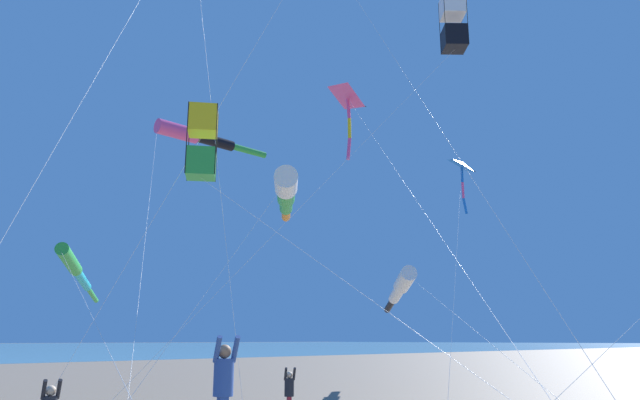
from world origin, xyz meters
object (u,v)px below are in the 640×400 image
kite_windsock_small_distant (198,137)px  kite_windsock_checkered_midright (401,287)px  kite_windsock_orange_high_right (286,193)px  kite_windsock_rainbow_low_near (76,271)px  person_bystander_far (289,390)px  kite_box_blue_topmost (453,23)px  kite_box_yellow_midlevel (202,142)px  person_adult_flyer (224,383)px  kite_delta_teal_far_right (463,166)px  kite_delta_long_streamer_left (349,97)px

kite_windsock_small_distant → kite_windsock_checkered_midright: kite_windsock_small_distant is taller
kite_windsock_orange_high_right → kite_windsock_checkered_midright: 7.03m
kite_windsock_rainbow_low_near → person_bystander_far: bearing=12.6°
kite_box_blue_topmost → kite_box_yellow_midlevel: bearing=-93.1°
kite_box_yellow_midlevel → kite_box_blue_topmost: bearing=86.9°
person_bystander_far → kite_windsock_checkered_midright: 9.14m
person_adult_flyer → kite_windsock_small_distant: size_ratio=0.14×
kite_windsock_small_distant → kite_windsock_rainbow_low_near: bearing=-61.8°
kite_windsock_orange_high_right → kite_box_yellow_midlevel: size_ratio=0.93×
person_adult_flyer → kite_delta_teal_far_right: size_ratio=0.17×
kite_windsock_rainbow_low_near → kite_windsock_checkered_midright: kite_windsock_rainbow_low_near is taller
kite_windsock_rainbow_low_near → kite_windsock_small_distant: bearing=118.2°
person_bystander_far → kite_delta_teal_far_right: size_ratio=0.10×
person_adult_flyer → kite_box_blue_topmost: (-1.04, 10.06, 11.74)m
kite_delta_teal_far_right → kite_delta_long_streamer_left: size_ratio=0.85×
kite_delta_teal_far_right → kite_windsock_checkered_midright: 7.55m
person_adult_flyer → kite_windsock_small_distant: 18.42m
person_adult_flyer → kite_box_blue_topmost: bearing=95.9°
kite_windsock_checkered_midright → kite_delta_long_streamer_left: kite_delta_long_streamer_left is taller
kite_box_blue_topmost → person_bystander_far: bearing=-94.9°
kite_delta_long_streamer_left → person_adult_flyer: bearing=-60.5°
kite_windsock_small_distant → kite_delta_teal_far_right: size_ratio=1.21×
person_adult_flyer → kite_windsock_orange_high_right: size_ratio=0.22×
person_adult_flyer → kite_windsock_checkered_midright: (-4.60, 11.12, 2.68)m
kite_delta_teal_far_right → kite_windsock_checkered_midright: size_ratio=0.83×
kite_windsock_orange_high_right → kite_delta_long_streamer_left: size_ratio=0.66×
kite_windsock_rainbow_low_near → kite_delta_long_streamer_left: (5.09, 7.66, 6.80)m
person_adult_flyer → kite_box_yellow_midlevel: bearing=169.2°
kite_windsock_orange_high_right → kite_delta_teal_far_right: (-1.01, 11.44, 3.46)m
person_adult_flyer → kite_delta_long_streamer_left: size_ratio=0.14×
person_adult_flyer → person_bystander_far: (-1.65, 3.02, -0.39)m
person_bystander_far → kite_windsock_small_distant: kite_windsock_small_distant is taller
kite_box_blue_topmost → kite_delta_long_streamer_left: size_ratio=1.06×
kite_windsock_checkered_midright → kite_delta_long_streamer_left: bearing=-99.2°
kite_windsock_rainbow_low_near → kite_windsock_orange_high_right: (6.43, 3.41, 2.05)m
kite_delta_long_streamer_left → kite_box_yellow_midlevel: kite_delta_long_streamer_left is taller
kite_windsock_orange_high_right → kite_box_yellow_midlevel: 4.72m
kite_windsock_checkered_midright → kite_windsock_small_distant: bearing=-158.1°
kite_windsock_rainbow_low_near → kite_windsock_small_distant: 10.13m
person_adult_flyer → kite_windsock_checkered_midright: size_ratio=0.14×
kite_windsock_rainbow_low_near → kite_box_blue_topmost: 15.45m
kite_delta_teal_far_right → kite_box_yellow_midlevel: size_ratio=1.21×
kite_windsock_rainbow_low_near → kite_delta_teal_far_right: size_ratio=1.64×
kite_box_yellow_midlevel → kite_windsock_checkered_midright: bearing=105.6°
person_adult_flyer → kite_delta_teal_far_right: kite_delta_teal_far_right is taller
person_adult_flyer → kite_windsock_rainbow_low_near: kite_windsock_rainbow_low_near is taller
person_bystander_far → kite_box_yellow_midlevel: (0.07, -2.72, 5.43)m
person_bystander_far → kite_delta_long_streamer_left: (-3.33, 5.77, 10.12)m
kite_windsock_orange_high_right → kite_delta_long_streamer_left: 6.51m
kite_box_yellow_midlevel → kite_windsock_small_distant: bearing=148.8°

